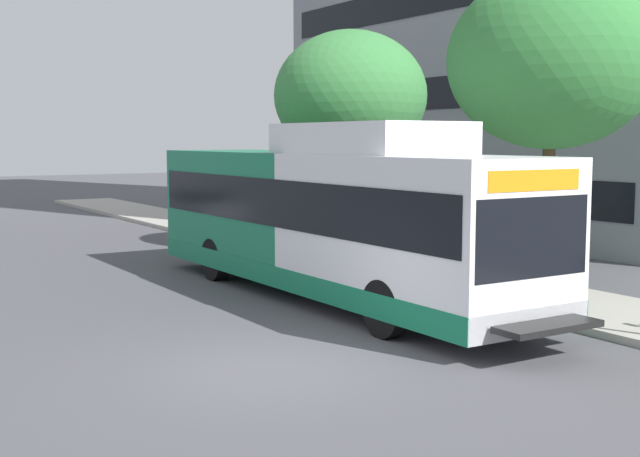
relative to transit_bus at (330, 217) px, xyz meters
name	(u,v)px	position (x,y,z in m)	size (l,w,h in m)	color
ground_plane	(105,287)	(-3.63, 3.79, -1.70)	(120.00, 120.00, 0.00)	#4C4C51
sidewalk_curb	(404,270)	(3.37, 1.79, -1.63)	(3.00, 56.00, 0.14)	#A8A399
transit_bus	(330,217)	(0.00, 0.00, 0.00)	(2.58, 12.25, 3.65)	white
street_tree_near_stop	(552,61)	(4.40, -1.92, 3.30)	(4.47, 4.47, 6.78)	#4C3823
street_tree_mid_block	(350,96)	(4.18, 5.44, 2.86)	(4.40, 4.40, 6.31)	#4C3823
lattice_comm_tower	(321,14)	(14.83, 24.10, 8.32)	(1.10, 1.10, 30.05)	#B7B7BC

